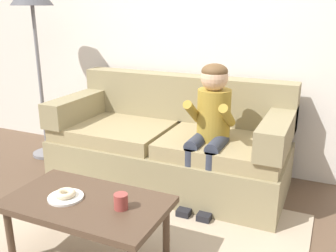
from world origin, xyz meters
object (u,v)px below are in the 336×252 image
at_px(toy_controller, 65,209).
at_px(couch, 171,145).
at_px(donut, 65,193).
at_px(floor_lamp, 32,6).
at_px(person_child, 210,121).
at_px(coffee_table, 87,207).
at_px(mug, 121,201).

bearing_deg(toy_controller, couch, 50.46).
height_order(donut, floor_lamp, floor_lamp).
relative_size(person_child, donut, 9.18).
distance_m(coffee_table, donut, 0.15).
distance_m(person_child, mug, 1.07).
distance_m(mug, toy_controller, 0.96).
bearing_deg(donut, couch, 84.70).
relative_size(person_child, toy_controller, 4.87).
bearing_deg(floor_lamp, person_child, -7.06).
distance_m(donut, floor_lamp, 2.14).
bearing_deg(donut, mug, 5.18).
bearing_deg(coffee_table, toy_controller, 142.54).
xyz_separation_m(donut, mug, (0.36, 0.03, 0.01)).
xyz_separation_m(person_child, mug, (-0.18, -1.04, -0.21)).
bearing_deg(mug, person_child, 80.20).
relative_size(couch, person_child, 1.83).
xyz_separation_m(coffee_table, donut, (-0.13, -0.03, 0.08)).
height_order(couch, mug, couch).
bearing_deg(floor_lamp, donut, -44.46).
distance_m(couch, person_child, 0.58).
distance_m(couch, floor_lamp, 1.86).
bearing_deg(person_child, toy_controller, -145.57).
bearing_deg(coffee_table, person_child, 68.30).
bearing_deg(coffee_table, donut, -166.80).
distance_m(coffee_table, person_child, 1.16).
height_order(person_child, donut, person_child).
relative_size(couch, toy_controller, 8.91).
relative_size(donut, mug, 1.33).
bearing_deg(person_child, mug, -99.80).
xyz_separation_m(couch, coffee_table, (0.01, -1.25, 0.04)).
bearing_deg(mug, coffee_table, -179.24).
bearing_deg(donut, floor_lamp, 135.54).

